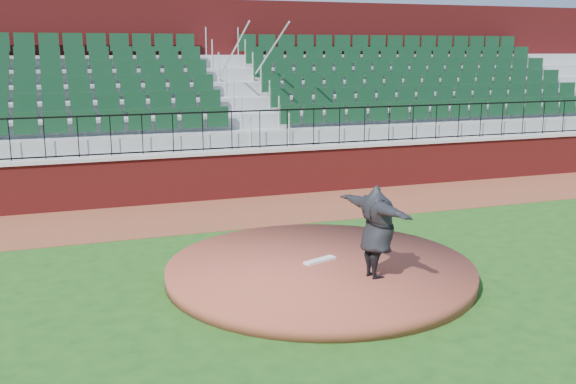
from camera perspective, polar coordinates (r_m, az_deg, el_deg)
The scene contains 10 objects.
ground at distance 11.37m, azimuth 2.56°, elevation -7.93°, with size 90.00×90.00×0.00m, color #1A4814.
warning_track at distance 16.29m, azimuth -4.60°, elevation -1.72°, with size 34.00×3.20×0.01m, color brown.
field_wall at distance 17.68m, azimuth -5.98°, elevation 1.33°, with size 34.00×0.35×1.20m, color maroon.
wall_cap at distance 17.57m, azimuth -6.03°, elevation 3.42°, with size 34.00×0.45×0.10m, color #B7B7B7.
wall_railing at distance 17.49m, azimuth -6.07°, elevation 5.20°, with size 34.00×0.05×1.00m, color black, non-canonical shape.
seating_stands at distance 20.09m, azimuth -7.95°, elevation 7.48°, with size 34.00×5.10×4.60m, color gray, non-canonical shape.
concourse_wall at distance 22.80m, azimuth -9.44°, elevation 9.12°, with size 34.00×0.50×5.50m, color maroon.
pitchers_mound at distance 11.67m, azimuth 2.76°, elevation -6.75°, with size 5.33×5.33×0.25m, color brown.
pitching_rubber at distance 11.75m, azimuth 2.76°, elevation -5.87°, with size 0.64×0.16×0.04m, color silver.
pitcher at distance 10.84m, azimuth 7.62°, elevation -3.39°, with size 1.89×0.51×1.54m, color black.
Camera 1 is at (-4.05, -9.88, 3.91)m, focal length 41.50 mm.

